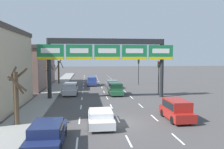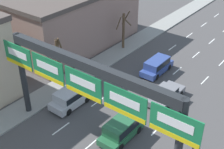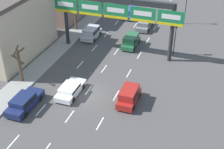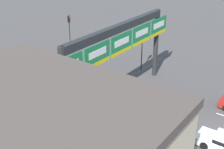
# 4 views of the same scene
# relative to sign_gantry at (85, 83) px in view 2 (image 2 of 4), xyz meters

# --- Properties ---
(lane_dashes) EXTENTS (6.72, 67.00, 0.01)m
(lane_dashes) POSITION_rel_sign_gantry_xyz_m (-0.00, 2.64, -6.02)
(lane_dashes) COLOR white
(lane_dashes) RESTS_ON ground_plane
(sign_gantry) EXTENTS (17.56, 0.70, 7.79)m
(sign_gantry) POSITION_rel_sign_gantry_xyz_m (0.00, 0.00, 0.00)
(sign_gantry) COLOR #232628
(sign_gantry) RESTS_ON ground_plane
(building_far) EXTENTS (13.63, 17.35, 7.23)m
(building_far) POSITION_rel_sign_gantry_xyz_m (-16.48, 13.25, -2.40)
(building_far) COLOR gray
(building_far) RESTS_ON ground_plane
(suv_silver) EXTENTS (1.94, 4.13, 1.69)m
(suv_silver) POSITION_rel_sign_gantry_xyz_m (-4.99, 3.14, -5.08)
(suv_silver) COLOR #B7B7BC
(suv_silver) RESTS_ON ground_plane
(suv_green) EXTENTS (1.85, 4.28, 1.71)m
(suv_green) POSITION_rel_sign_gantry_xyz_m (1.42, 2.45, -5.08)
(suv_green) COLOR #235B38
(suv_green) RESTS_ON ground_plane
(car_grey) EXTENTS (1.94, 4.55, 1.39)m
(car_grey) POSITION_rel_sign_gantry_xyz_m (1.73, 9.23, -5.28)
(car_grey) COLOR slate
(car_grey) RESTS_ON ground_plane
(suv_blue) EXTENTS (1.79, 4.50, 1.65)m
(suv_blue) POSITION_rel_sign_gantry_xyz_m (-1.68, 13.40, -5.11)
(suv_blue) COLOR navy
(suv_blue) RESTS_ON ground_plane
(traffic_light_near_gantry) EXTENTS (0.30, 0.35, 4.83)m
(traffic_light_near_gantry) POSITION_rel_sign_gantry_xyz_m (7.65, 1.99, -2.59)
(traffic_light_near_gantry) COLOR black
(traffic_light_near_gantry) RESTS_ON ground_plane
(tree_bare_closest) EXTENTS (1.57, 1.34, 5.31)m
(tree_bare_closest) POSITION_rel_sign_gantry_xyz_m (-8.41, 5.13, -3.15)
(tree_bare_closest) COLOR brown
(tree_bare_closest) RESTS_ON sidewalk_left
(tree_bare_third) EXTENTS (1.82, 1.55, 4.83)m
(tree_bare_third) POSITION_rel_sign_gantry_xyz_m (-8.22, 16.08, -3.33)
(tree_bare_third) COLOR brown
(tree_bare_third) RESTS_ON sidewalk_left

